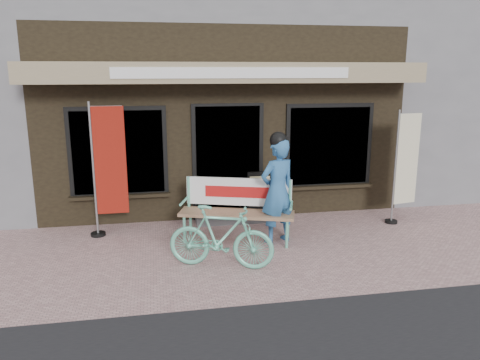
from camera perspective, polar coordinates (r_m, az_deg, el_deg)
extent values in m
plane|color=#BB918F|center=(7.28, 1.05, -9.33)|extent=(70.00, 70.00, 0.00)
cube|color=black|center=(11.70, -3.86, 8.36)|extent=(7.00, 6.00, 3.60)
cube|color=#9A8968|center=(8.34, -1.19, 12.95)|extent=(7.00, 0.80, 0.35)
cube|color=white|center=(7.94, -0.70, 12.93)|extent=(4.00, 0.02, 0.18)
cube|color=black|center=(8.83, -1.49, 2.19)|extent=(1.20, 0.06, 2.10)
cube|color=black|center=(8.82, -1.48, 2.18)|extent=(1.35, 0.04, 2.20)
cube|color=black|center=(8.71, -14.63, 3.28)|extent=(1.60, 0.06, 1.50)
cube|color=black|center=(9.31, 10.79, 4.09)|extent=(1.60, 0.06, 1.50)
cube|color=black|center=(8.70, -14.63, 3.26)|extent=(1.75, 0.04, 1.65)
cube|color=black|center=(9.30, 10.81, 4.08)|extent=(1.75, 0.04, 1.65)
cube|color=black|center=(8.82, -14.35, -1.92)|extent=(1.80, 0.18, 0.06)
cube|color=black|center=(9.41, 10.71, -0.78)|extent=(1.80, 0.18, 0.06)
cube|color=#59595B|center=(8.87, -1.21, -4.60)|extent=(1.30, 0.45, 0.15)
cylinder|color=#65C5A6|center=(7.82, -6.79, -6.06)|extent=(0.06, 0.06, 0.44)
cylinder|color=#65C5A6|center=(8.20, -6.04, -5.10)|extent=(0.06, 0.06, 0.44)
cylinder|color=#65C5A6|center=(7.58, 5.73, -6.66)|extent=(0.06, 0.06, 0.44)
cylinder|color=#65C5A6|center=(7.98, 5.86, -5.64)|extent=(0.06, 0.06, 0.44)
cube|color=#9D7556|center=(7.77, -0.40, -4.12)|extent=(1.95, 1.05, 0.05)
cylinder|color=#65C5A6|center=(8.06, -6.28, -1.61)|extent=(0.06, 0.06, 0.58)
cylinder|color=#65C5A6|center=(7.82, 6.10, -2.06)|extent=(0.06, 0.06, 0.58)
cube|color=white|center=(7.90, -0.16, -1.43)|extent=(1.71, 0.61, 0.47)
cube|color=#B21414|center=(7.88, -0.19, -1.48)|extent=(1.08, 0.37, 0.19)
cylinder|color=#65C5A6|center=(7.89, -6.86, -2.58)|extent=(0.19, 0.45, 0.04)
cylinder|color=#65C5A6|center=(7.64, 6.27, -3.09)|extent=(0.19, 0.45, 0.04)
imported|color=#2E659E|center=(7.66, 4.59, -1.36)|extent=(0.74, 0.61, 1.74)
sphere|color=black|center=(7.49, 4.71, 4.84)|extent=(0.36, 0.36, 0.28)
imported|color=#65C5A6|center=(6.76, -2.33, -6.95)|extent=(1.60, 0.94, 0.93)
cylinder|color=gray|center=(8.21, -17.42, 1.08)|extent=(0.04, 0.04, 2.30)
cylinder|color=gray|center=(8.04, -16.08, 8.62)|extent=(0.52, 0.03, 0.03)
cube|color=maroon|center=(8.15, -15.53, 2.25)|extent=(0.52, 0.04, 1.83)
cylinder|color=black|center=(8.51, -16.90, -6.33)|extent=(0.25, 0.25, 0.05)
cylinder|color=gray|center=(9.00, 18.40, 1.42)|extent=(0.04, 0.04, 2.11)
cylinder|color=gray|center=(9.02, 20.04, 7.61)|extent=(0.48, 0.11, 0.02)
cube|color=beige|center=(9.14, 19.72, 2.41)|extent=(0.48, 0.12, 1.68)
cylinder|color=black|center=(9.25, 17.93, -4.83)|extent=(0.27, 0.27, 0.05)
cube|color=black|center=(9.00, 2.34, -1.82)|extent=(0.46, 0.10, 0.91)
cube|color=beige|center=(8.93, 2.40, -1.28)|extent=(0.38, 0.03, 0.56)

